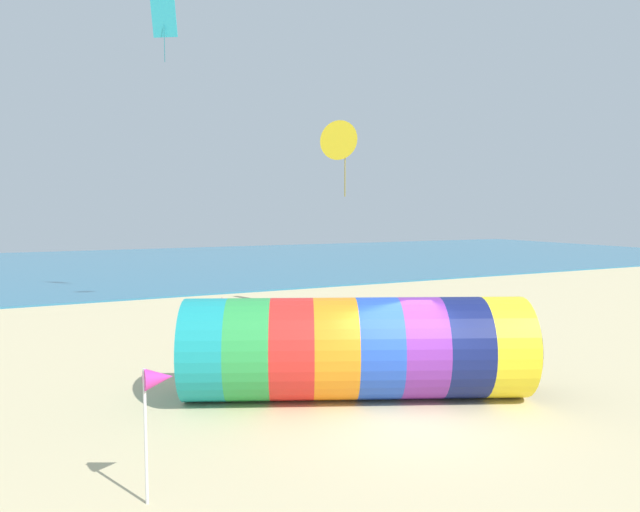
{
  "coord_description": "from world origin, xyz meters",
  "views": [
    {
      "loc": [
        -7.32,
        -10.21,
        4.68
      ],
      "look_at": [
        -0.33,
        3.96,
        3.43
      ],
      "focal_mm": 32.0,
      "sensor_mm": 36.0,
      "label": 1
    }
  ],
  "objects": [
    {
      "name": "ground_plane",
      "position": [
        0.0,
        0.0,
        0.0
      ],
      "size": [
        120.0,
        120.0,
        0.0
      ],
      "primitive_type": "plane",
      "color": "#CCBA8C"
    },
    {
      "name": "sea",
      "position": [
        0.0,
        40.65,
        0.05
      ],
      "size": [
        120.0,
        40.0,
        0.1
      ],
      "primitive_type": "cube",
      "color": "teal",
      "rests_on": "ground"
    },
    {
      "name": "giant_inflatable_tube",
      "position": [
        -0.31,
        1.95,
        1.26
      ],
      "size": [
        8.76,
        5.74,
        2.52
      ],
      "color": "teal",
      "rests_on": "ground"
    },
    {
      "name": "kite_handler",
      "position": [
        4.47,
        0.81,
        0.83
      ],
      "size": [
        0.42,
        0.35,
        1.63
      ],
      "color": "#726651",
      "rests_on": "ground"
    },
    {
      "name": "kite_cyan_diamond",
      "position": [
        -1.72,
        17.71,
        13.68
      ],
      "size": [
        1.2,
        0.95,
        2.87
      ],
      "color": "#2DB2C6"
    },
    {
      "name": "kite_yellow_delta",
      "position": [
        1.29,
        5.49,
        6.76
      ],
      "size": [
        1.76,
        1.75,
        2.28
      ],
      "color": "yellow"
    },
    {
      "name": "kite_yellow_box",
      "position": [
        5.05,
        12.36,
        7.68
      ],
      "size": [
        0.45,
        0.45,
        0.97
      ],
      "color": "yellow"
    },
    {
      "name": "bystander_near_water",
      "position": [
        -1.58,
        9.17,
        0.84
      ],
      "size": [
        0.4,
        0.42,
        1.65
      ],
      "color": "black",
      "rests_on": "ground"
    },
    {
      "name": "beach_flag",
      "position": [
        -5.72,
        -1.11,
        1.95
      ],
      "size": [
        0.47,
        0.36,
        2.21
      ],
      "color": "silver",
      "rests_on": "ground"
    }
  ]
}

